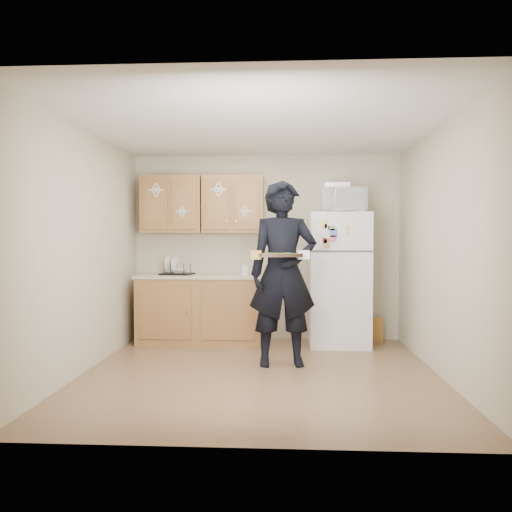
% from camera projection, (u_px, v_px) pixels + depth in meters
% --- Properties ---
extents(floor, '(3.60, 3.60, 0.00)m').
position_uv_depth(floor, '(260.00, 374.00, 5.06)').
color(floor, brown).
rests_on(floor, ground).
extents(ceiling, '(3.60, 3.60, 0.00)m').
position_uv_depth(ceiling, '(260.00, 126.00, 4.97)').
color(ceiling, silver).
rests_on(ceiling, wall_back).
extents(wall_back, '(3.60, 0.04, 2.50)m').
position_uv_depth(wall_back, '(266.00, 248.00, 6.81)').
color(wall_back, beige).
rests_on(wall_back, floor).
extents(wall_front, '(3.60, 0.04, 2.50)m').
position_uv_depth(wall_front, '(247.00, 257.00, 3.22)').
color(wall_front, beige).
rests_on(wall_front, floor).
extents(wall_left, '(0.04, 3.60, 2.50)m').
position_uv_depth(wall_left, '(85.00, 251.00, 5.11)').
color(wall_left, beige).
rests_on(wall_left, floor).
extents(wall_right, '(0.04, 3.60, 2.50)m').
position_uv_depth(wall_right, '(442.00, 251.00, 4.92)').
color(wall_right, beige).
rests_on(wall_right, floor).
extents(refrigerator, '(0.75, 0.70, 1.70)m').
position_uv_depth(refrigerator, '(339.00, 279.00, 6.41)').
color(refrigerator, white).
rests_on(refrigerator, floor).
extents(base_cabinet, '(1.60, 0.60, 0.86)m').
position_uv_depth(base_cabinet, '(201.00, 310.00, 6.57)').
color(base_cabinet, olive).
rests_on(base_cabinet, floor).
extents(countertop, '(1.64, 0.64, 0.04)m').
position_uv_depth(countertop, '(200.00, 276.00, 6.55)').
color(countertop, '#C3B896').
rests_on(countertop, base_cabinet).
extents(upper_cab_left, '(0.80, 0.33, 0.75)m').
position_uv_depth(upper_cab_left, '(172.00, 205.00, 6.68)').
color(upper_cab_left, olive).
rests_on(upper_cab_left, wall_back).
extents(upper_cab_right, '(0.80, 0.33, 0.75)m').
position_uv_depth(upper_cab_right, '(233.00, 205.00, 6.63)').
color(upper_cab_right, olive).
rests_on(upper_cab_right, wall_back).
extents(cereal_box, '(0.20, 0.07, 0.32)m').
position_uv_depth(cereal_box, '(375.00, 330.00, 6.64)').
color(cereal_box, gold).
rests_on(cereal_box, floor).
extents(person, '(0.78, 0.57, 2.00)m').
position_uv_depth(person, '(283.00, 273.00, 5.38)').
color(person, black).
rests_on(person, floor).
extents(baking_tray, '(0.47, 0.37, 0.04)m').
position_uv_depth(baking_tray, '(279.00, 256.00, 5.07)').
color(baking_tray, black).
rests_on(baking_tray, person).
extents(pizza_front_left, '(0.14, 0.14, 0.02)m').
position_uv_depth(pizza_front_left, '(270.00, 254.00, 4.99)').
color(pizza_front_left, orange).
rests_on(pizza_front_left, baking_tray).
extents(pizza_front_right, '(0.14, 0.14, 0.02)m').
position_uv_depth(pizza_front_right, '(290.00, 254.00, 5.01)').
color(pizza_front_right, orange).
rests_on(pizza_front_right, baking_tray).
extents(pizza_back_left, '(0.14, 0.14, 0.02)m').
position_uv_depth(pizza_back_left, '(269.00, 254.00, 5.14)').
color(pizza_back_left, orange).
rests_on(pizza_back_left, baking_tray).
extents(pizza_back_right, '(0.14, 0.14, 0.02)m').
position_uv_depth(pizza_back_right, '(288.00, 254.00, 5.15)').
color(pizza_back_right, orange).
rests_on(pizza_back_right, baking_tray).
extents(pizza_center, '(0.14, 0.14, 0.02)m').
position_uv_depth(pizza_center, '(279.00, 254.00, 5.07)').
color(pizza_center, orange).
rests_on(pizza_center, baking_tray).
extents(microwave, '(0.58, 0.41, 0.31)m').
position_uv_depth(microwave, '(344.00, 200.00, 6.32)').
color(microwave, white).
rests_on(microwave, refrigerator).
extents(foil_pan, '(0.33, 0.25, 0.07)m').
position_uv_depth(foil_pan, '(338.00, 186.00, 6.34)').
color(foil_pan, silver).
rests_on(foil_pan, microwave).
extents(dish_rack, '(0.44, 0.36, 0.16)m').
position_uv_depth(dish_rack, '(177.00, 268.00, 6.55)').
color(dish_rack, black).
rests_on(dish_rack, countertop).
extents(bowl, '(0.23, 0.23, 0.05)m').
position_uv_depth(bowl, '(179.00, 271.00, 6.55)').
color(bowl, white).
rests_on(bowl, dish_rack).
extents(soap_bottle, '(0.10, 0.10, 0.19)m').
position_uv_depth(soap_bottle, '(244.00, 268.00, 6.39)').
color(soap_bottle, white).
rests_on(soap_bottle, countertop).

